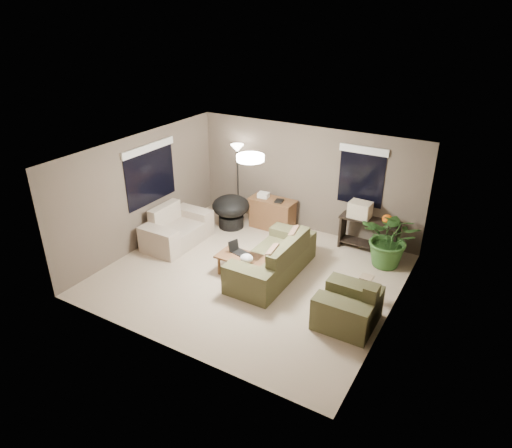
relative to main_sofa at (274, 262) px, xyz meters
The scene contains 20 objects.
room_shell 1.06m from the main_sofa, 148.57° to the right, with size 5.50×5.50×5.50m.
main_sofa is the anchor object (origin of this frame).
throw_pillows 0.44m from the main_sofa, ahead, with size 0.31×1.38×0.47m.
loveseat 2.57m from the main_sofa, behind, with size 0.90×1.60×0.85m.
armchair 1.95m from the main_sofa, 21.65° to the right, with size 0.95×1.00×0.85m.
coffee_table 0.64m from the main_sofa, 148.91° to the right, with size 1.00×0.55×0.42m.
laptop 0.77m from the main_sofa, 162.30° to the right, with size 0.42×0.30×0.24m.
plastic_bag 0.62m from the main_sofa, 125.62° to the right, with size 0.26×0.23×0.18m, color white.
desk 2.13m from the main_sofa, 119.30° to the left, with size 1.10×0.50×0.75m.
desk_papers 2.25m from the main_sofa, 122.98° to the left, with size 0.69×0.29×0.12m.
console_table 2.33m from the main_sofa, 55.98° to the left, with size 1.30×0.40×0.75m.
pumpkin 2.60m from the main_sofa, 49.42° to the left, with size 0.22×0.22×0.18m, color orange.
cardboard_box 2.29m from the main_sofa, 61.39° to the left, with size 0.46×0.34×0.34m, color beige.
papasan_chair 2.40m from the main_sofa, 143.85° to the left, with size 1.12×1.12×0.80m.
floor_lamp 3.11m from the main_sofa, 136.76° to the left, with size 0.32×0.32×1.91m.
ceiling_fixture 2.19m from the main_sofa, 148.57° to the right, with size 0.50×0.50×0.10m, color white.
houseplant 2.42m from the main_sofa, 38.99° to the left, with size 1.14×1.27×0.99m, color #2D5923.
cat_scratching_post 1.85m from the main_sofa, ahead, with size 0.32×0.32×0.50m.
window_left 3.45m from the main_sofa, behind, with size 0.05×1.56×1.33m.
window_back 2.84m from the main_sofa, 67.86° to the left, with size 1.06×0.05×1.33m.
Camera 1 is at (4.03, -6.69, 4.90)m, focal length 32.00 mm.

